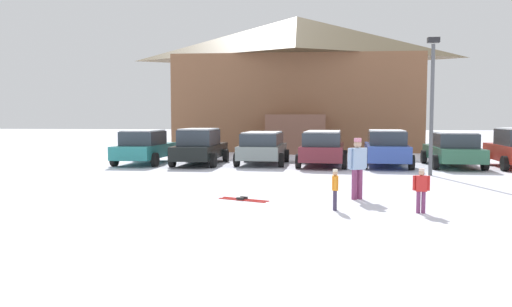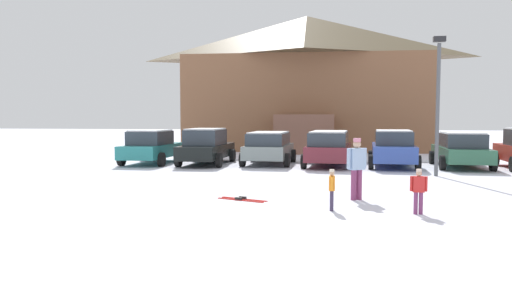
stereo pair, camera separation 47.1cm
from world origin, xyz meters
name	(u,v)px [view 1 (the left image)]	position (x,y,z in m)	size (l,w,h in m)	color
ground	(252,233)	(0.00, 0.00, 0.00)	(160.00, 160.00, 0.00)	white
ski_lodge	(297,82)	(-0.21, 26.13, 4.71)	(16.87, 10.30, 9.28)	brown
parked_teal_hatchback	(145,147)	(-6.96, 13.61, 0.82)	(2.17, 4.48, 1.63)	teal
parked_black_sedan	(200,146)	(-4.25, 13.62, 0.85)	(2.12, 4.74, 1.71)	black
parked_grey_wagon	(263,147)	(-1.32, 14.05, 0.84)	(2.35, 4.16, 1.54)	gray
parked_maroon_van	(323,147)	(1.51, 13.68, 0.88)	(2.41, 4.73, 1.61)	maroon
parked_blue_hatchback	(386,148)	(4.35, 13.73, 0.84)	(2.37, 4.73, 1.66)	#314CA3
parked_green_coupe	(453,149)	(7.30, 13.90, 0.80)	(2.36, 4.87, 1.57)	#2E6348
skier_child_in_red_jacket	(421,188)	(3.63, 2.48, 0.59)	(0.39, 0.16, 1.05)	#763563
skier_child_in_orange_jacket	(335,187)	(1.66, 2.63, 0.56)	(0.15, 0.37, 0.99)	#382F49
skier_adult_in_blue_parka	(357,165)	(2.31, 4.32, 0.94)	(0.54, 0.42, 1.67)	#7C355E
pair_of_skis	(243,199)	(-0.74, 3.82, 0.02)	(1.43, 0.80, 0.08)	red
lamp_post	(432,98)	(5.56, 10.35, 2.96)	(0.44, 0.24, 5.24)	#515459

